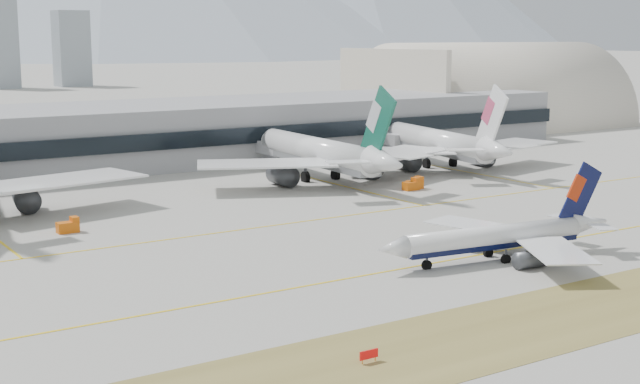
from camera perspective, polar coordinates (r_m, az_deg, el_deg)
ground at (r=127.82m, az=2.35°, el=-4.73°), size 3000.00×3000.00×0.00m
taxiing_airliner at (r=133.11m, az=11.53°, el=-2.86°), size 40.95×35.33×13.77m
widebody_cathay at (r=199.94m, az=0.19°, el=2.42°), size 64.27×62.96×22.94m
widebody_china_air at (r=222.63m, az=7.84°, el=3.05°), size 60.85×60.33×22.06m
terminal at (r=228.49m, az=-14.60°, el=3.41°), size 280.00×43.10×15.00m
hangar at (r=328.35m, az=10.73°, el=4.18°), size 91.00×60.00×60.00m
hold_sign_left at (r=90.93m, az=3.15°, el=-10.35°), size 2.20×0.15×1.35m
gse_extra at (r=191.87m, az=6.12°, el=0.52°), size 3.55×2.00×2.60m
gse_c at (r=190.16m, az=5.89°, el=0.44°), size 3.55×2.00×2.60m
gse_b at (r=154.36m, az=-15.79°, el=-2.13°), size 3.55×2.00×2.60m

